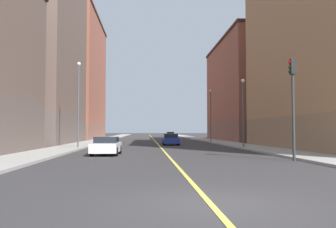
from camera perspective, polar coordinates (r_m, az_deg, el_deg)
ground_plane at (r=8.76m, az=6.92°, el=-14.37°), size 400.00×400.00×0.00m
sidewalk_left at (r=58.43m, az=6.83°, el=-4.30°), size 3.44×168.00×0.15m
sidewalk_right at (r=57.94m, az=-11.18°, el=-4.28°), size 3.44×168.00×0.15m
lane_center_stripe at (r=57.48m, az=-2.14°, el=-4.41°), size 0.16×154.00×0.01m
building_left_mid at (r=60.57m, az=13.63°, el=3.69°), size 11.54×24.23×16.74m
building_right_midblock at (r=49.01m, az=-21.54°, el=9.22°), size 11.54×18.33×23.38m
building_right_distant at (r=71.57m, az=-15.71°, el=5.61°), size 11.54×24.16×23.85m
traffic_light_left_near at (r=21.49m, az=19.70°, el=3.01°), size 0.40×0.32×5.92m
street_lamp_left_near at (r=34.88m, az=12.18°, el=1.42°), size 0.36×0.36×6.65m
street_lamp_right_near at (r=34.43m, az=-14.40°, el=2.83°), size 0.36×0.36×8.16m
street_lamp_left_far at (r=51.47m, az=6.98°, el=0.62°), size 0.36×0.36×7.55m
car_white at (r=25.54m, az=-10.01°, el=-5.17°), size 1.96×4.06×1.30m
car_blue at (r=42.16m, az=0.43°, el=-4.17°), size 1.95×4.40×1.35m
car_silver at (r=76.29m, az=0.37°, el=-3.48°), size 1.78×4.09×1.39m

